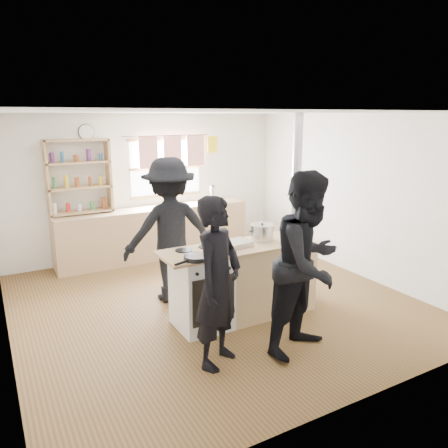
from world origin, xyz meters
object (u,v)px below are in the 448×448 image
(skillet_greens, at_px, (196,257))
(stockpot_counter, at_px, (262,232))
(cooking_island, at_px, (244,281))
(stockpot_stove, at_px, (214,239))
(person_near_left, at_px, (218,283))
(bread_board, at_px, (299,234))
(person_near_right, at_px, (308,264))
(flue_heater, at_px, (293,253))
(person_far, at_px, (170,230))
(roast_tray, at_px, (235,244))
(thermos, at_px, (213,194))

(skillet_greens, distance_m, stockpot_counter, 1.11)
(cooking_island, height_order, stockpot_stove, stockpot_stove)
(stockpot_counter, bearing_deg, person_near_left, -141.54)
(stockpot_stove, height_order, bread_board, stockpot_stove)
(person_near_left, bearing_deg, skillet_greens, 53.52)
(cooking_island, bearing_deg, person_near_right, -81.26)
(cooking_island, xyz_separation_m, stockpot_stove, (-0.35, 0.14, 0.55))
(stockpot_stove, xyz_separation_m, person_near_left, (-0.45, -0.93, -0.15))
(stockpot_counter, bearing_deg, person_near_right, -98.16)
(flue_heater, relative_size, person_near_right, 1.29)
(stockpot_stove, height_order, person_far, person_far)
(flue_heater, bearing_deg, person_near_right, -122.02)
(roast_tray, xyz_separation_m, person_near_right, (0.29, -1.01, 0.00))
(bread_board, relative_size, person_near_left, 0.18)
(cooking_island, xyz_separation_m, flue_heater, (0.87, 0.15, 0.18))
(roast_tray, height_order, stockpot_counter, stockpot_counter)
(skillet_greens, xyz_separation_m, bread_board, (1.54, 0.16, 0.02))
(skillet_greens, relative_size, person_near_right, 0.18)
(stockpot_stove, distance_m, flue_heater, 1.27)
(person_near_right, height_order, person_far, person_far)
(roast_tray, height_order, person_near_right, person_near_right)
(roast_tray, height_order, person_far, person_far)
(thermos, distance_m, skillet_greens, 3.47)
(thermos, bearing_deg, cooking_island, -110.01)
(roast_tray, bearing_deg, stockpot_stove, 147.20)
(cooking_island, xyz_separation_m, stockpot_counter, (0.31, 0.09, 0.56))
(bread_board, distance_m, person_near_right, 1.14)
(roast_tray, relative_size, stockpot_stove, 1.65)
(person_near_left, relative_size, person_near_right, 0.89)
(stockpot_stove, bearing_deg, skillet_greens, -138.75)
(thermos, height_order, person_near_left, person_near_left)
(person_near_right, bearing_deg, person_near_left, 149.60)
(thermos, xyz_separation_m, skillet_greens, (-1.77, -2.99, -0.09))
(flue_heater, height_order, person_far, flue_heater)
(skillet_greens, height_order, person_near_left, person_near_left)
(person_near_left, bearing_deg, cooking_island, 11.88)
(stockpot_stove, relative_size, flue_heater, 0.10)
(bread_board, distance_m, person_far, 1.70)
(bread_board, height_order, person_near_right, person_near_right)
(stockpot_stove, relative_size, person_near_left, 0.14)
(bread_board, bearing_deg, stockpot_stove, 170.17)
(person_far, bearing_deg, bread_board, 149.24)
(skillet_greens, bearing_deg, thermos, 59.41)
(cooking_island, xyz_separation_m, skillet_greens, (-0.76, -0.22, 0.49))
(flue_heater, distance_m, person_near_right, 1.39)
(stockpot_counter, height_order, person_near_left, person_near_left)
(cooking_island, relative_size, person_near_left, 1.14)
(skillet_greens, relative_size, roast_tray, 0.90)
(flue_heater, bearing_deg, person_far, 151.32)
(skillet_greens, xyz_separation_m, stockpot_counter, (1.07, 0.31, 0.07))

